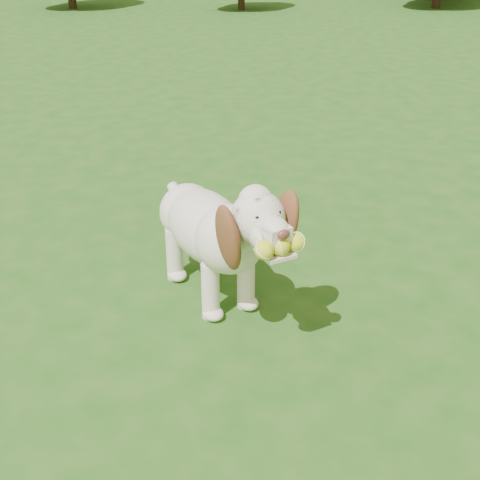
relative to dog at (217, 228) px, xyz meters
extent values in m
plane|color=#1A4C15|center=(0.32, 0.51, -0.39)|extent=(80.00, 80.00, 0.00)
ellipsoid|color=silver|center=(-0.03, 0.10, -0.03)|extent=(0.48, 0.68, 0.33)
ellipsoid|color=silver|center=(0.04, -0.13, 0.00)|extent=(0.40, 0.40, 0.32)
ellipsoid|color=silver|center=(-0.09, 0.30, -0.04)|extent=(0.36, 0.36, 0.29)
cylinder|color=silver|center=(0.08, -0.24, 0.09)|extent=(0.23, 0.29, 0.25)
sphere|color=silver|center=(0.11, -0.36, 0.21)|extent=(0.28, 0.28, 0.22)
sphere|color=silver|center=(0.11, -0.34, 0.27)|extent=(0.18, 0.18, 0.15)
cube|color=silver|center=(0.15, -0.48, 0.20)|extent=(0.13, 0.15, 0.06)
ellipsoid|color=#592D28|center=(0.17, -0.54, 0.22)|extent=(0.06, 0.05, 0.04)
cube|color=silver|center=(0.15, -0.49, 0.11)|extent=(0.16, 0.17, 0.01)
ellipsoid|color=brown|center=(-0.02, -0.39, 0.14)|extent=(0.16, 0.24, 0.34)
ellipsoid|color=brown|center=(0.23, -0.31, 0.14)|extent=(0.18, 0.21, 0.34)
cylinder|color=silver|center=(-0.13, 0.42, -0.01)|extent=(0.10, 0.17, 0.12)
cylinder|color=silver|center=(-0.05, -0.14, -0.25)|extent=(0.10, 0.10, 0.28)
cylinder|color=silver|center=(0.12, -0.08, -0.25)|extent=(0.10, 0.10, 0.28)
cylinder|color=silver|center=(-0.18, 0.25, -0.25)|extent=(0.10, 0.10, 0.28)
cylinder|color=silver|center=(0.00, 0.31, -0.25)|extent=(0.10, 0.10, 0.28)
sphere|color=#F1F62D|center=(0.09, -0.55, 0.16)|extent=(0.10, 0.10, 0.08)
sphere|color=#F1F62D|center=(0.16, -0.53, 0.16)|extent=(0.10, 0.10, 0.08)
sphere|color=#F1F62D|center=(0.23, -0.50, 0.16)|extent=(0.10, 0.10, 0.08)
camera|label=1|loc=(-0.44, -2.73, 1.35)|focal=50.00mm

